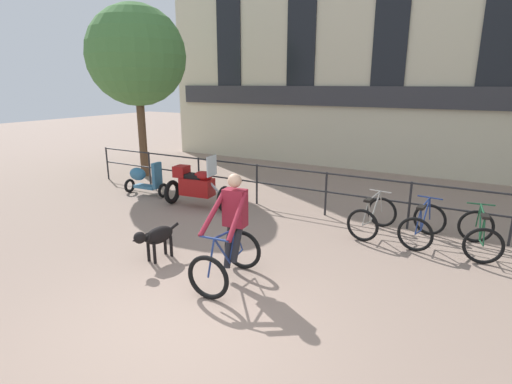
{
  "coord_description": "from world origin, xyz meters",
  "views": [
    {
      "loc": [
        3.08,
        -3.47,
        3.04
      ],
      "look_at": [
        -0.56,
        2.86,
        1.05
      ],
      "focal_mm": 28.0,
      "sensor_mm": 36.0,
      "label": 1
    }
  ],
  "objects_px": {
    "dog": "(156,237)",
    "parked_bicycle_mid_left": "(423,225)",
    "parked_bicycle_near_lamp": "(372,217)",
    "parked_scooter": "(144,179)",
    "parked_bicycle_mid_right": "(480,234)",
    "parked_motorcycle": "(196,185)",
    "cyclist_with_bike": "(230,234)"
  },
  "relations": [
    {
      "from": "dog",
      "to": "parked_bicycle_mid_left",
      "type": "xyz_separation_m",
      "value": [
        3.96,
        3.22,
        -0.09
      ]
    },
    {
      "from": "dog",
      "to": "parked_bicycle_near_lamp",
      "type": "relative_size",
      "value": 0.86
    },
    {
      "from": "parked_bicycle_near_lamp",
      "to": "parked_scooter",
      "type": "relative_size",
      "value": 0.91
    },
    {
      "from": "parked_bicycle_mid_right",
      "to": "parked_bicycle_mid_left",
      "type": "bearing_deg",
      "value": -8.02
    },
    {
      "from": "parked_scooter",
      "to": "parked_bicycle_mid_right",
      "type": "bearing_deg",
      "value": -93.14
    },
    {
      "from": "parked_motorcycle",
      "to": "parked_bicycle_near_lamp",
      "type": "distance_m",
      "value": 4.35
    },
    {
      "from": "dog",
      "to": "parked_bicycle_mid_right",
      "type": "bearing_deg",
      "value": 40.03
    },
    {
      "from": "parked_bicycle_mid_left",
      "to": "parked_bicycle_mid_right",
      "type": "bearing_deg",
      "value": -173.29
    },
    {
      "from": "parked_scooter",
      "to": "parked_bicycle_mid_left",
      "type": "bearing_deg",
      "value": -92.99
    },
    {
      "from": "dog",
      "to": "parked_bicycle_mid_left",
      "type": "relative_size",
      "value": 0.86
    },
    {
      "from": "parked_bicycle_mid_right",
      "to": "parked_scooter",
      "type": "xyz_separation_m",
      "value": [
        -8.28,
        -0.16,
        0.1
      ]
    },
    {
      "from": "parked_scooter",
      "to": "parked_motorcycle",
      "type": "bearing_deg",
      "value": -99.33
    },
    {
      "from": "parked_motorcycle",
      "to": "parked_bicycle_mid_right",
      "type": "bearing_deg",
      "value": -93.05
    },
    {
      "from": "parked_motorcycle",
      "to": "parked_bicycle_mid_left",
      "type": "relative_size",
      "value": 1.45
    },
    {
      "from": "parked_bicycle_mid_right",
      "to": "parked_scooter",
      "type": "height_order",
      "value": "parked_scooter"
    },
    {
      "from": "parked_motorcycle",
      "to": "parked_scooter",
      "type": "bearing_deg",
      "value": 78.8
    },
    {
      "from": "cyclist_with_bike",
      "to": "parked_bicycle_near_lamp",
      "type": "xyz_separation_m",
      "value": [
        1.45,
        3.15,
        -0.41
      ]
    },
    {
      "from": "parked_scooter",
      "to": "parked_bicycle_near_lamp",
      "type": "bearing_deg",
      "value": -92.8
    },
    {
      "from": "parked_motorcycle",
      "to": "cyclist_with_bike",
      "type": "bearing_deg",
      "value": -140.43
    },
    {
      "from": "parked_bicycle_mid_right",
      "to": "parked_motorcycle",
      "type": "bearing_deg",
      "value": -4.97
    },
    {
      "from": "parked_bicycle_near_lamp",
      "to": "parked_motorcycle",
      "type": "bearing_deg",
      "value": 11.93
    },
    {
      "from": "parked_bicycle_mid_left",
      "to": "parked_motorcycle",
      "type": "bearing_deg",
      "value": 10.32
    },
    {
      "from": "cyclist_with_bike",
      "to": "parked_scooter",
      "type": "distance_m",
      "value": 5.72
    },
    {
      "from": "cyclist_with_bike",
      "to": "dog",
      "type": "distance_m",
      "value": 1.56
    },
    {
      "from": "parked_motorcycle",
      "to": "parked_scooter",
      "type": "distance_m",
      "value": 2.0
    },
    {
      "from": "parked_motorcycle",
      "to": "parked_bicycle_mid_right",
      "type": "height_order",
      "value": "parked_motorcycle"
    },
    {
      "from": "parked_motorcycle",
      "to": "parked_bicycle_near_lamp",
      "type": "height_order",
      "value": "parked_motorcycle"
    },
    {
      "from": "parked_bicycle_near_lamp",
      "to": "parked_scooter",
      "type": "bearing_deg",
      "value": 8.94
    },
    {
      "from": "cyclist_with_bike",
      "to": "parked_scooter",
      "type": "bearing_deg",
      "value": 143.41
    },
    {
      "from": "cyclist_with_bike",
      "to": "parked_scooter",
      "type": "xyz_separation_m",
      "value": [
        -4.87,
        2.99,
        -0.3
      ]
    },
    {
      "from": "parked_bicycle_near_lamp",
      "to": "parked_scooter",
      "type": "xyz_separation_m",
      "value": [
        -6.32,
        -0.16,
        0.1
      ]
    },
    {
      "from": "parked_bicycle_near_lamp",
      "to": "parked_bicycle_mid_right",
      "type": "distance_m",
      "value": 1.96
    }
  ]
}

